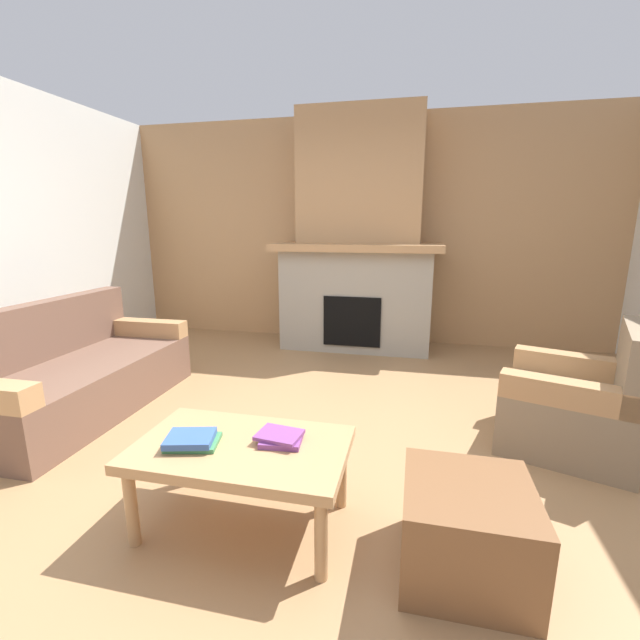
{
  "coord_description": "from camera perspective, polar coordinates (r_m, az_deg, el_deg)",
  "views": [
    {
      "loc": [
        0.67,
        -2.31,
        1.44
      ],
      "look_at": [
        -0.01,
        0.67,
        0.74
      ],
      "focal_mm": 23.67,
      "sensor_mm": 36.0,
      "label": 1
    }
  ],
  "objects": [
    {
      "name": "ground",
      "position": [
        2.8,
        -2.99,
        -18.13
      ],
      "size": [
        9.0,
        9.0,
        0.0
      ],
      "primitive_type": "plane",
      "color": "#9E754C"
    },
    {
      "name": "wall_back_wood_panel",
      "position": [
        5.35,
        5.74,
        11.78
      ],
      "size": [
        6.0,
        0.12,
        2.7
      ],
      "primitive_type": "cube",
      "color": "tan",
      "rests_on": "ground"
    },
    {
      "name": "fireplace",
      "position": [
        4.99,
        5.15,
        9.57
      ],
      "size": [
        1.9,
        0.82,
        2.7
      ],
      "color": "gray",
      "rests_on": "ground"
    },
    {
      "name": "couch",
      "position": [
        3.84,
        -30.19,
        -6.48
      ],
      "size": [
        0.86,
        1.81,
        0.85
      ],
      "color": "brown",
      "rests_on": "ground"
    },
    {
      "name": "armchair",
      "position": [
        3.24,
        31.39,
        -9.87
      ],
      "size": [
        0.97,
        0.97,
        0.85
      ],
      "color": "#847056",
      "rests_on": "ground"
    },
    {
      "name": "coffee_table",
      "position": [
        2.13,
        -10.54,
        -17.42
      ],
      "size": [
        1.0,
        0.6,
        0.43
      ],
      "color": "tan",
      "rests_on": "ground"
    },
    {
      "name": "ottoman",
      "position": [
        2.05,
        19.15,
        -25.2
      ],
      "size": [
        0.52,
        0.52,
        0.4
      ],
      "primitive_type": "cube",
      "color": "brown",
      "rests_on": "ground"
    },
    {
      "name": "book_stack_near_edge",
      "position": [
        2.13,
        -16.98,
        -15.27
      ],
      "size": [
        0.27,
        0.23,
        0.05
      ],
      "color": "#3D7F4C",
      "rests_on": "coffee_table"
    },
    {
      "name": "book_stack_center",
      "position": [
        2.09,
        -5.32,
        -15.52
      ],
      "size": [
        0.23,
        0.19,
        0.04
      ],
      "color": "#7A3D84",
      "rests_on": "coffee_table"
    }
  ]
}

